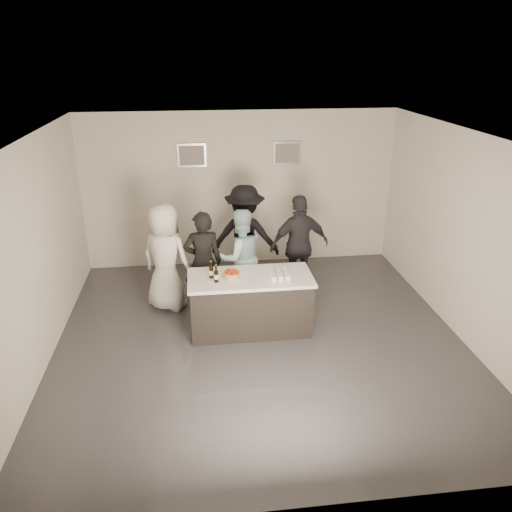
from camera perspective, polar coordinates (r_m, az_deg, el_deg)
name	(u,v)px	position (r m, az deg, el deg)	size (l,w,h in m)	color
floor	(260,339)	(7.60, 0.47, -9.49)	(6.00, 6.00, 0.00)	#3D3D42
ceiling	(261,137)	(6.52, 0.55, 13.44)	(6.00, 6.00, 0.00)	white
wall_back	(240,190)	(9.75, -1.81, 7.55)	(6.00, 0.04, 3.00)	silver
wall_front	(307,378)	(4.31, 5.86, -13.67)	(6.00, 0.04, 3.00)	silver
wall_left	(35,257)	(7.20, -23.91, -0.08)	(0.04, 6.00, 3.00)	silver
wall_right	(465,237)	(7.87, 22.73, 1.99)	(0.04, 6.00, 3.00)	silver
picture_left	(192,155)	(9.53, -7.35, 11.34)	(0.54, 0.04, 0.44)	#B2B2B7
picture_right	(287,153)	(9.68, 3.57, 11.67)	(0.54, 0.04, 0.44)	#B2B2B7
bar_counter	(250,303)	(7.64, -0.65, -5.39)	(1.86, 0.86, 0.90)	white
cake	(232,275)	(7.40, -2.81, -2.20)	(0.24, 0.24, 0.08)	orange
beer_bottle_a	(211,270)	(7.37, -5.14, -1.57)	(0.07, 0.07, 0.26)	black
beer_bottle_b	(216,274)	(7.23, -4.57, -2.03)	(0.07, 0.07, 0.26)	black
tumbler_cluster	(279,274)	(7.44, 2.68, -2.03)	(0.30, 0.40, 0.08)	#EDA716
candles	(236,286)	(7.14, -2.28, -3.44)	(0.24, 0.08, 0.01)	pink
person_main_black	(203,262)	(8.07, -6.07, -0.71)	(0.63, 0.41, 1.72)	black
person_main_blue	(240,257)	(8.27, -1.81, -0.17)	(0.81, 0.63, 1.67)	#ADDDE3
person_guest_left	(166,258)	(8.22, -10.27, -0.22)	(0.88, 0.57, 1.79)	white
person_guest_right	(299,245)	(8.64, 4.98, 1.21)	(1.05, 0.44, 1.79)	#2B282F
person_guest_back	(245,237)	(8.89, -1.28, 2.23)	(1.21, 0.70, 1.88)	black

